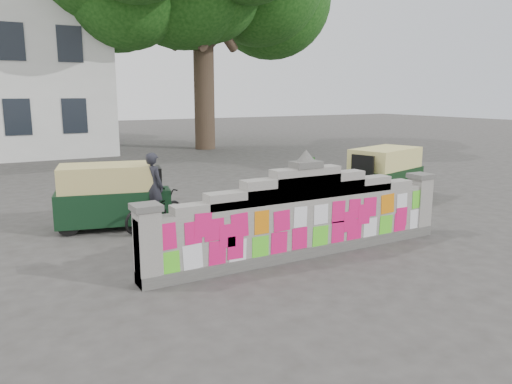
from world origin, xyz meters
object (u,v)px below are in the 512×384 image
cyclist_bike (154,210)px  rickshaw_right (383,173)px  cyclist_rider (154,197)px  pedestrian (310,185)px  rickshaw_left (111,195)px

cyclist_bike → rickshaw_right: size_ratio=0.61×
cyclist_bike → rickshaw_right: (6.75, -0.15, 0.33)m
cyclist_rider → rickshaw_right: cyclist_rider is taller
rickshaw_right → cyclist_bike: bearing=-17.5°
cyclist_bike → rickshaw_right: 6.76m
rickshaw_right → cyclist_rider: bearing=-17.5°
cyclist_bike → pedestrian: (3.93, -0.48, 0.29)m
cyclist_bike → rickshaw_left: size_ratio=0.62×
cyclist_bike → cyclist_rider: size_ratio=1.12×
cyclist_bike → pedestrian: 3.96m
pedestrian → rickshaw_right: 2.84m
cyclist_rider → cyclist_bike: bearing=-0.0°
cyclist_bike → rickshaw_left: bearing=24.5°
cyclist_bike → rickshaw_right: bearing=-115.3°
cyclist_rider → pedestrian: bearing=-120.9°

